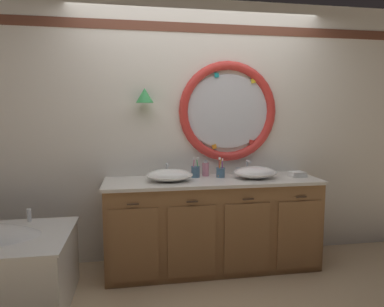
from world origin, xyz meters
The scene contains 11 objects.
ground_plane centered at (0.00, 0.00, 0.00)m, with size 14.00×14.00×0.00m, color tan.
back_wall_assembly centered at (0.02, 0.59, 1.32)m, with size 6.40×0.26×2.60m.
vanity_counter centered at (0.09, 0.26, 0.43)m, with size 2.04×0.63×0.86m.
sink_basin_left centered at (-0.33, 0.23, 0.92)m, with size 0.43×0.43×0.11m.
sink_basin_right centered at (0.50, 0.23, 0.92)m, with size 0.41×0.41×0.11m.
faucet_set_left centered at (-0.33, 0.47, 0.92)m, with size 0.23×0.12×0.13m.
faucet_set_right centered at (0.50, 0.47, 0.92)m, with size 0.24×0.13×0.15m.
toothbrush_holder_left centered at (-0.06, 0.38, 0.92)m, with size 0.09×0.09×0.20m.
toothbrush_holder_right centered at (0.18, 0.34, 0.92)m, with size 0.09×0.09×0.20m.
soap_dispenser centered at (0.06, 0.44, 0.94)m, with size 0.07×0.07×0.16m.
folded_hand_towel centered at (0.94, 0.25, 0.89)m, with size 0.15×0.14×0.05m.
Camera 1 is at (-0.64, -2.88, 1.48)m, focal length 32.16 mm.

